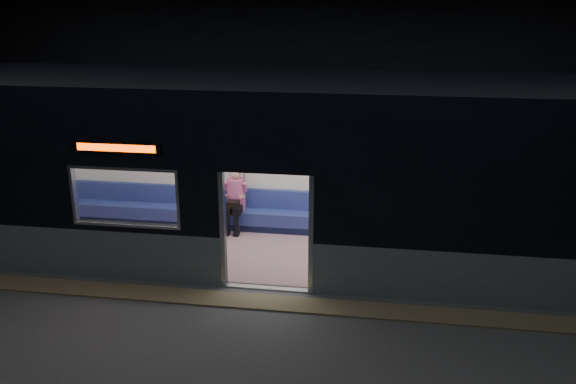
# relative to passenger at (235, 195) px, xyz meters

# --- Properties ---
(station_floor) EXTENTS (24.00, 14.00, 0.01)m
(station_floor) POSITION_rel_passenger_xyz_m (1.14, -3.55, -0.78)
(station_floor) COLOR #47494C
(station_floor) RESTS_ON ground
(station_envelope) EXTENTS (24.00, 14.00, 5.00)m
(station_envelope) POSITION_rel_passenger_xyz_m (1.14, -3.55, 2.89)
(station_envelope) COLOR black
(station_envelope) RESTS_ON station_floor
(tactile_strip) EXTENTS (22.80, 0.50, 0.03)m
(tactile_strip) POSITION_rel_passenger_xyz_m (1.14, -3.00, -0.76)
(tactile_strip) COLOR #8C7F59
(tactile_strip) RESTS_ON station_floor
(metro_car) EXTENTS (18.00, 3.04, 3.35)m
(metro_car) POSITION_rel_passenger_xyz_m (1.14, -1.00, 1.07)
(metro_car) COLOR gray
(metro_car) RESTS_ON station_floor
(passenger) EXTENTS (0.38, 0.65, 1.32)m
(passenger) POSITION_rel_passenger_xyz_m (0.00, 0.00, 0.00)
(passenger) COLOR black
(passenger) RESTS_ON metro_car
(handbag) EXTENTS (0.26, 0.23, 0.13)m
(handbag) POSITION_rel_passenger_xyz_m (0.00, -0.21, -0.11)
(handbag) COLOR black
(handbag) RESTS_ON passenger
(transit_map) EXTENTS (1.02, 0.03, 0.66)m
(transit_map) POSITION_rel_passenger_xyz_m (6.14, 0.31, 0.71)
(transit_map) COLOR white
(transit_map) RESTS_ON metro_car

